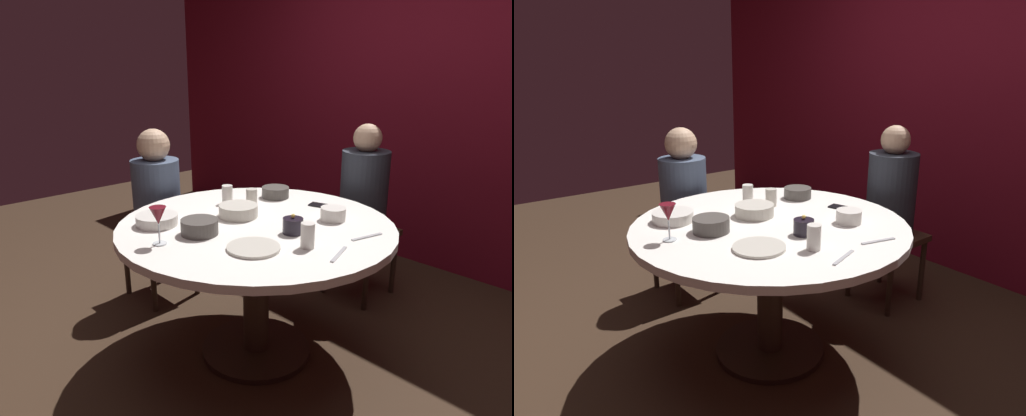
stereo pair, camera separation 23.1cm
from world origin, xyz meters
The scene contains 19 objects.
ground_plane centered at (0.00, 0.00, 0.00)m, with size 8.00×8.00×0.00m, color #382619.
back_wall centered at (0.00, 1.83, 1.30)m, with size 6.00×0.10×2.60m, color maroon.
dining_table centered at (0.00, 0.00, 0.61)m, with size 1.41×1.41×0.76m.
seated_diner_left centered at (-0.94, 0.00, 0.71)m, with size 0.40×0.40×1.15m.
seated_diner_back centered at (0.00, 0.99, 0.72)m, with size 0.40×0.40×1.18m.
candle_holder centered at (0.23, 0.02, 0.80)m, with size 0.10×0.10×0.10m.
wine_glass centered at (-0.09, -0.51, 0.89)m, with size 0.08×0.08×0.18m.
dinner_plate centered at (0.24, -0.25, 0.76)m, with size 0.24×0.24×0.01m, color beige.
cell_phone centered at (0.05, 0.47, 0.76)m, with size 0.07×0.14×0.01m, color black.
bowl_serving_large centered at (-0.26, 0.42, 0.79)m, with size 0.17×0.17×0.07m, color #4C4742.
bowl_salad_center centered at (-0.14, 0.01, 0.79)m, with size 0.21×0.21×0.06m, color beige.
bowl_small_white centered at (-0.07, -0.31, 0.79)m, with size 0.18×0.18×0.07m, color #4C4742.
bowl_sauce_side centered at (0.25, 0.32, 0.79)m, with size 0.13×0.13×0.07m, color silver.
bowl_rice_portion centered at (-0.33, -0.38, 0.78)m, with size 0.21×0.21×0.05m, color silver.
cup_near_candle centered at (-0.37, 0.12, 0.81)m, with size 0.06×0.06×0.11m, color silver.
cup_by_left_diner centered at (-0.23, 0.19, 0.81)m, with size 0.06×0.06×0.10m, color beige.
cup_by_right_diner centered at (0.40, -0.07, 0.81)m, with size 0.06×0.06×0.12m, color silver.
fork_near_plate centered at (0.54, -0.03, 0.76)m, with size 0.02×0.18×0.01m, color #B7B7BC.
knife_near_plate centered at (0.51, 0.23, 0.76)m, with size 0.02×0.18×0.01m, color #B7B7BC.
Camera 2 is at (1.74, -1.36, 1.53)m, focal length 32.04 mm.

